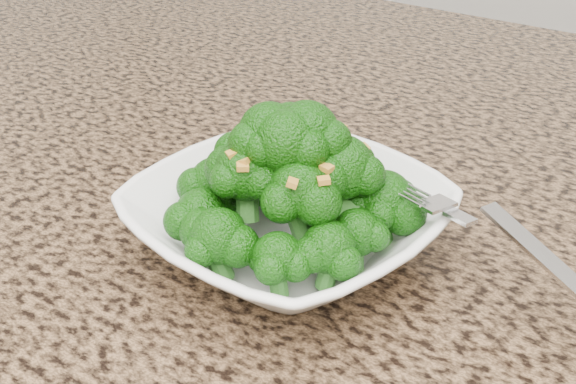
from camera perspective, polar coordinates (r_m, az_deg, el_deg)
The scene contains 5 objects.
granite_counter at distance 0.61m, azimuth 1.42°, elevation -0.18°, with size 1.64×1.04×0.03m, color brown.
bowl at distance 0.50m, azimuth 0.00°, elevation -2.44°, with size 0.21×0.21×0.05m, color white.
broccoli_pile at distance 0.47m, azimuth 0.00°, elevation 3.97°, with size 0.18×0.18×0.07m, color #114D08, non-canonical shape.
garlic_topping at distance 0.45m, azimuth 0.00°, elevation 8.52°, with size 0.11×0.11×0.01m, color gold, non-canonical shape.
fork at distance 0.46m, azimuth 13.86°, elevation -2.07°, with size 0.17×0.03×0.01m, color silver, non-canonical shape.
Camera 1 is at (0.28, -0.14, 1.20)m, focal length 45.00 mm.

